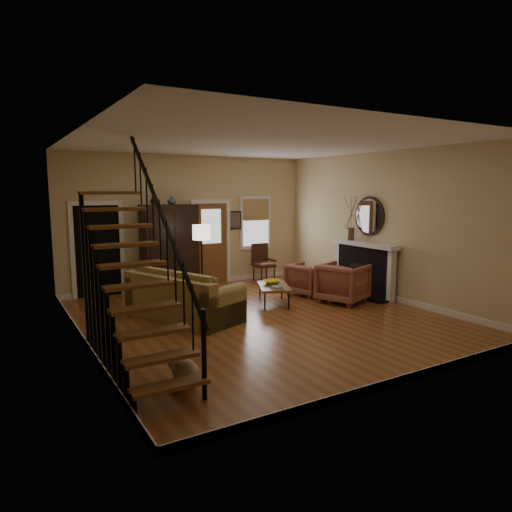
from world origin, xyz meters
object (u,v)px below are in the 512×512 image
floor_lamp (202,263)px  armchair_right (307,279)px  sofa (183,296)px  armoire (170,248)px  side_chair (264,263)px  armchair_left (343,283)px  coffee_table (274,295)px

floor_lamp → armchair_right: bearing=-15.8°
sofa → armchair_right: sofa is taller
sofa → floor_lamp: size_ratio=1.37×
armchair_right → floor_lamp: bearing=56.0°
armoire → side_chair: 2.61m
armoire → armchair_left: 4.19m
armchair_left → armchair_right: armchair_left is taller
armoire → armchair_right: bearing=-36.9°
side_chair → armchair_left: bearing=-83.3°
armoire → side_chair: size_ratio=2.06×
sofa → armchair_left: size_ratio=2.45×
coffee_table → floor_lamp: bearing=139.2°
armoire → side_chair: bearing=-4.5°
sofa → armchair_left: (3.48, -0.58, -0.00)m
sofa → coffee_table: size_ratio=2.17×
coffee_table → armchair_right: bearing=17.6°
armoire → armchair_right: 3.38m
armoire → floor_lamp: 1.35m
sofa → armchair_right: bearing=-14.8°
sofa → coffee_table: (2.08, 0.04, -0.23)m
sofa → side_chair: (3.15, 2.19, 0.08)m
armchair_left → side_chair: bearing=-14.2°
coffee_table → sofa: bearing=-178.9°
armoire → armchair_left: (2.87, -2.98, -0.62)m
coffee_table → armchair_right: 1.24m
armchair_left → coffee_table: bearing=45.1°
coffee_table → armchair_left: (1.40, -0.62, 0.22)m
floor_lamp → armchair_left: bearing=-32.6°
floor_lamp → coffee_table: bearing=-40.8°
armchair_right → armchair_left: bearing=174.8°
sofa → armchair_left: sofa is taller
floor_lamp → side_chair: (2.28, 1.11, -0.34)m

